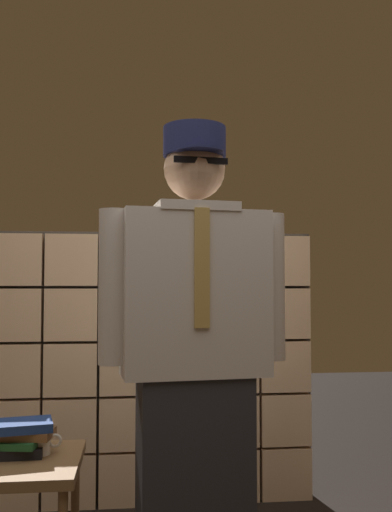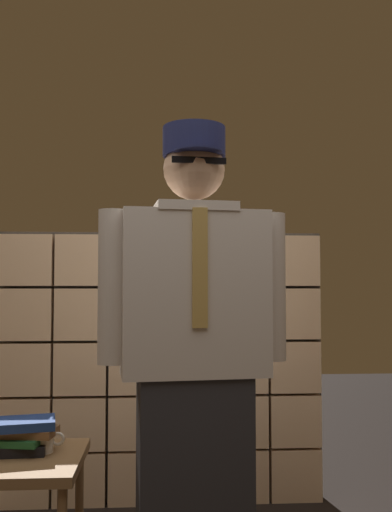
# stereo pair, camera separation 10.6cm
# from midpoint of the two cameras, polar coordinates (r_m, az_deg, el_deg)

# --- Properties ---
(glass_block_wall) EXTENTS (1.86, 0.10, 1.55)m
(glass_block_wall) POSITION_cam_midpoint_polar(r_m,az_deg,el_deg) (3.31, -5.24, -11.07)
(glass_block_wall) COLOR #E0B78C
(glass_block_wall) RESTS_ON ground
(standing_person) EXTENTS (0.74, 0.34, 1.84)m
(standing_person) POSITION_cam_midpoint_polar(r_m,az_deg,el_deg) (2.20, -1.55, -9.91)
(standing_person) COLOR #28282D
(standing_person) RESTS_ON ground
(side_table) EXTENTS (0.52, 0.52, 0.55)m
(side_table) POSITION_cam_midpoint_polar(r_m,az_deg,el_deg) (2.48, -19.17, -20.30)
(side_table) COLOR brown
(side_table) RESTS_ON ground
(book_stack) EXTENTS (0.26, 0.22, 0.13)m
(book_stack) POSITION_cam_midpoint_polar(r_m,az_deg,el_deg) (2.48, -18.29, -16.74)
(book_stack) COLOR black
(book_stack) RESTS_ON side_table
(coffee_mug) EXTENTS (0.13, 0.08, 0.09)m
(coffee_mug) POSITION_cam_midpoint_polar(r_m,az_deg,el_deg) (2.47, -16.48, -17.41)
(coffee_mug) COLOR silver
(coffee_mug) RESTS_ON side_table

